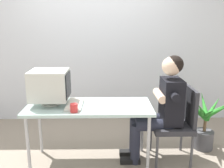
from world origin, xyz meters
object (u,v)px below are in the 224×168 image
at_px(keyboard, 75,104).
at_px(person_seated, 162,104).
at_px(desk_mug, 74,108).
at_px(crt_monitor, 50,85).
at_px(desk, 89,110).
at_px(potted_plant, 205,122).
at_px(office_chair, 177,120).

distance_m(keyboard, person_seated, 1.01).
xyz_separation_m(person_seated, desk_mug, (-0.99, -0.26, 0.05)).
distance_m(crt_monitor, keyboard, 0.35).
distance_m(desk, person_seated, 0.85).
xyz_separation_m(potted_plant, desk_mug, (-1.63, -0.51, 0.39)).
height_order(potted_plant, desk_mug, desk_mug).
height_order(person_seated, potted_plant, person_seated).
xyz_separation_m(office_chair, person_seated, (-0.20, 0.00, 0.20)).
relative_size(office_chair, person_seated, 0.71).
relative_size(desk, keyboard, 3.30).
bearing_deg(person_seated, desk_mug, -165.49).
xyz_separation_m(crt_monitor, office_chair, (1.49, 0.00, -0.44)).
height_order(office_chair, person_seated, person_seated).
relative_size(crt_monitor, potted_plant, 0.57).
bearing_deg(person_seated, office_chair, 0.00).
distance_m(crt_monitor, office_chair, 1.55).
bearing_deg(desk_mug, desk, 55.24).
distance_m(crt_monitor, person_seated, 1.31).
relative_size(crt_monitor, desk_mug, 4.67).
relative_size(person_seated, potted_plant, 1.73).
distance_m(crt_monitor, potted_plant, 2.03).
distance_m(keyboard, office_chair, 1.23).
xyz_separation_m(desk, desk_mug, (-0.14, -0.21, 0.10)).
xyz_separation_m(crt_monitor, keyboard, (0.28, -0.05, -0.21)).
xyz_separation_m(desk, crt_monitor, (-0.45, 0.05, 0.28)).
xyz_separation_m(desk, person_seated, (0.84, 0.05, 0.05)).
height_order(desk, desk_mug, desk_mug).
height_order(crt_monitor, desk_mug, crt_monitor).
bearing_deg(keyboard, person_seated, 2.73).
xyz_separation_m(crt_monitor, person_seated, (1.29, 0.00, -0.24)).
relative_size(crt_monitor, person_seated, 0.33).
height_order(desk, person_seated, person_seated).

